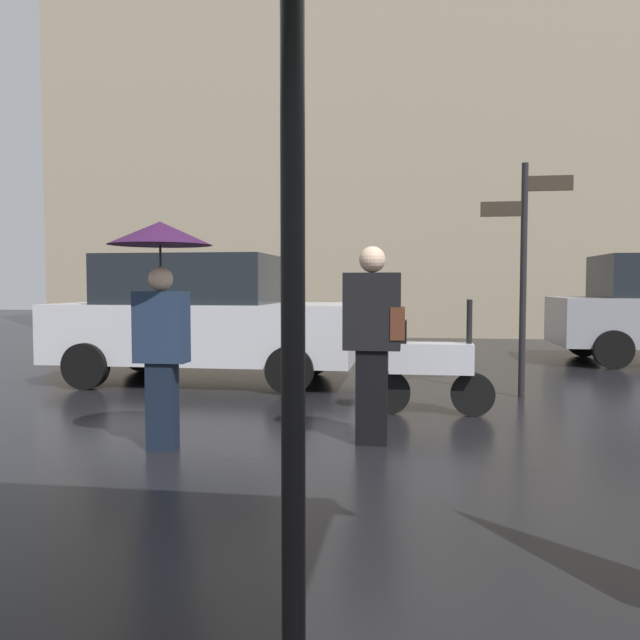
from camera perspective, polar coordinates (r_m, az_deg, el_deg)
ground_plane at (r=3.15m, az=0.24°, el=-23.04°), size 60.00×60.00×0.00m
pedestrian_with_umbrella at (r=5.50m, az=-13.99°, el=3.75°), size 0.86×0.86×1.91m
pedestrian_with_bag at (r=5.56m, az=4.78°, el=-1.13°), size 0.53×0.24×1.72m
parked_scooter at (r=6.93m, az=9.45°, el=-3.82°), size 1.34×0.32×1.23m
parked_car_left at (r=9.33m, az=-10.38°, el=0.23°), size 4.25×1.99×1.81m
street_signpost at (r=8.24m, az=17.70°, el=5.45°), size 1.08×0.08×2.86m
building_block at (r=19.08m, az=7.24°, el=19.76°), size 19.96×2.74×13.70m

